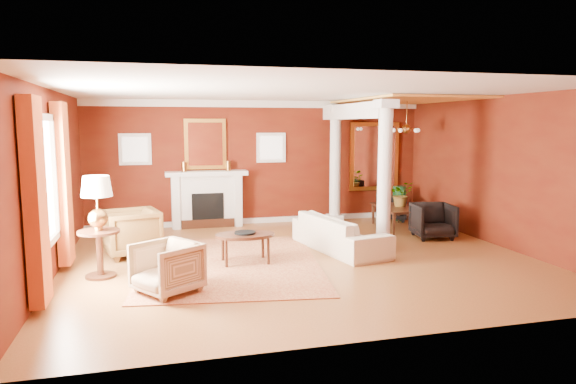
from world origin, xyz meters
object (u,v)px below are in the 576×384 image
object	(u,v)px
armchair_stripe	(167,265)
side_table	(98,209)
armchair_leopard	(132,230)
sofa	(340,227)
dining_table	(398,211)
coffee_table	(245,236)

from	to	relation	value
armchair_stripe	side_table	xyz separation A→B (m)	(-0.98, 1.04, 0.67)
armchair_leopard	side_table	world-z (taller)	side_table
sofa	side_table	xyz separation A→B (m)	(-4.19, -0.70, 0.63)
sofa	dining_table	xyz separation A→B (m)	(1.97, 1.56, -0.04)
armchair_leopard	dining_table	bearing A→B (deg)	86.51
armchair_stripe	side_table	world-z (taller)	side_table
sofa	side_table	distance (m)	4.30
armchair_stripe	coffee_table	bearing A→B (deg)	99.73
armchair_leopard	coffee_table	bearing A→B (deg)	48.15
armchair_stripe	armchair_leopard	bearing A→B (deg)	159.45
dining_table	armchair_stripe	bearing A→B (deg)	126.39
armchair_stripe	sofa	bearing A→B (deg)	84.27
armchair_leopard	armchair_stripe	distance (m)	2.36
coffee_table	dining_table	world-z (taller)	dining_table
armchair_stripe	side_table	bearing A→B (deg)	-170.96
armchair_leopard	coffee_table	size ratio (longest dim) A/B	0.92
coffee_table	side_table	bearing A→B (deg)	-174.24
sofa	coffee_table	xyz separation A→B (m)	(-1.88, -0.47, 0.03)
side_table	sofa	bearing A→B (deg)	9.46
coffee_table	dining_table	bearing A→B (deg)	27.76
armchair_leopard	sofa	bearing A→B (deg)	68.18
armchair_stripe	dining_table	world-z (taller)	armchair_stripe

